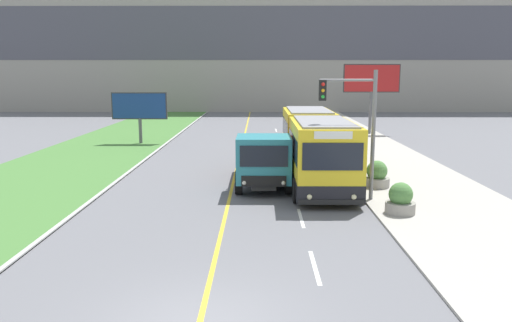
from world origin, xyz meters
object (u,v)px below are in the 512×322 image
(billboard_large, at_px, (372,81))
(planter_round_second, at_px, (377,176))
(traffic_light_mast, at_px, (356,118))
(dump_truck, at_px, (263,161))
(city_bus, at_px, (314,146))
(billboard_small, at_px, (139,107))
(car_distant, at_px, (296,129))
(planter_round_near, at_px, (400,200))

(billboard_large, distance_m, planter_round_second, 20.64)
(traffic_light_mast, relative_size, planter_round_second, 4.40)
(dump_truck, height_order, planter_round_second, dump_truck)
(city_bus, relative_size, billboard_small, 3.09)
(car_distant, relative_size, billboard_small, 1.07)
(car_distant, bearing_deg, billboard_small, -161.84)
(billboard_small, bearing_deg, planter_round_near, -53.26)
(planter_round_near, xyz_separation_m, planter_round_second, (0.13, 4.30, 0.02))
(car_distant, bearing_deg, billboard_large, 15.03)
(dump_truck, xyz_separation_m, car_distant, (2.81, 18.12, -0.56))
(billboard_large, xyz_separation_m, planter_round_second, (-4.00, -19.88, -3.86))
(car_distant, distance_m, traffic_light_mast, 20.63)
(car_distant, bearing_deg, traffic_light_mast, -87.60)
(traffic_light_mast, relative_size, planter_round_near, 4.58)
(traffic_light_mast, height_order, planter_round_near, traffic_light_mast)
(car_distant, height_order, planter_round_second, car_distant)
(billboard_large, relative_size, billboard_small, 1.45)
(billboard_large, bearing_deg, car_distant, -164.97)
(billboard_small, distance_m, planter_round_near, 23.35)
(city_bus, distance_m, planter_round_second, 3.61)
(planter_round_second, bearing_deg, city_bus, 137.90)
(traffic_light_mast, xyz_separation_m, billboard_small, (-12.60, 16.58, -0.72))
(planter_round_second, bearing_deg, billboard_small, 134.40)
(billboard_small, relative_size, planter_round_second, 3.35)
(traffic_light_mast, xyz_separation_m, planter_round_near, (1.31, -2.06, -2.80))
(billboard_small, bearing_deg, billboard_large, 17.08)
(city_bus, bearing_deg, planter_round_second, -42.10)
(dump_truck, bearing_deg, planter_round_near, -41.28)
(planter_round_near, bearing_deg, billboard_large, 80.32)
(billboard_small, relative_size, planter_round_near, 3.49)
(billboard_large, distance_m, planter_round_near, 24.83)
(traffic_light_mast, distance_m, planter_round_second, 3.85)
(billboard_small, xyz_separation_m, planter_round_near, (13.91, -18.64, -2.08))
(car_distant, relative_size, traffic_light_mast, 0.81)
(planter_round_second, bearing_deg, car_distant, 97.19)
(city_bus, bearing_deg, planter_round_near, -69.71)
(dump_truck, height_order, billboard_small, billboard_small)
(city_bus, height_order, dump_truck, city_bus)
(planter_round_second, bearing_deg, traffic_light_mast, -122.72)
(dump_truck, relative_size, billboard_small, 1.60)
(dump_truck, relative_size, planter_round_second, 5.37)
(billboard_small, height_order, planter_round_second, billboard_small)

